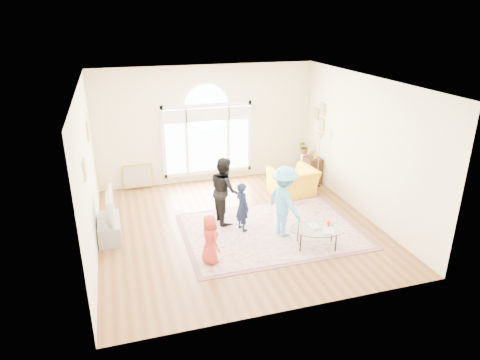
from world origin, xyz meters
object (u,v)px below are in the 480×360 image
object	(u,v)px
coffee_table	(317,230)
armchair	(293,182)
television	(107,207)
tv_console	(109,229)
area_rug	(271,231)

from	to	relation	value
coffee_table	armchair	bearing A→B (deg)	93.88
television	armchair	world-z (taller)	television
armchair	tv_console	bearing A→B (deg)	3.96
armchair	coffee_table	bearing A→B (deg)	68.87
area_rug	tv_console	distance (m)	3.46
television	coffee_table	distance (m)	4.34
television	coffee_table	size ratio (longest dim) A/B	0.84
tv_console	armchair	bearing A→B (deg)	12.14
area_rug	television	size ratio (longest dim) A/B	3.39
television	coffee_table	world-z (taller)	television
tv_console	armchair	world-z (taller)	armchair
area_rug	tv_console	size ratio (longest dim) A/B	3.60
tv_console	coffee_table	distance (m)	4.34
television	armchair	bearing A→B (deg)	12.16
tv_console	television	xyz separation A→B (m)	(0.01, -0.00, 0.52)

